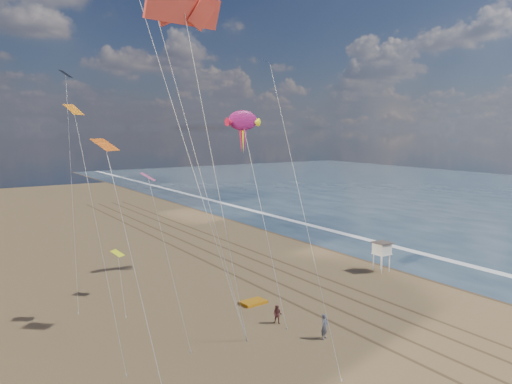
% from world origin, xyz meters
% --- Properties ---
extents(wet_sand, '(260.00, 260.00, 0.00)m').
position_xyz_m(wet_sand, '(19.00, 40.00, 0.00)').
color(wet_sand, '#42301E').
rests_on(wet_sand, ground).
extents(foam, '(260.00, 260.00, 0.00)m').
position_xyz_m(foam, '(23.20, 40.00, 0.00)').
color(foam, white).
rests_on(foam, ground).
extents(tracks, '(7.68, 120.00, 0.01)m').
position_xyz_m(tracks, '(2.55, 30.00, 0.01)').
color(tracks, brown).
rests_on(tracks, ground).
extents(lifeguard_stand, '(1.80, 1.80, 3.26)m').
position_xyz_m(lifeguard_stand, '(13.06, 23.30, 2.51)').
color(lifeguard_stand, silver).
rests_on(lifeguard_stand, ground).
extents(grounded_kite, '(2.35, 1.59, 0.26)m').
position_xyz_m(grounded_kite, '(-4.20, 22.45, 0.13)').
color(grounded_kite, orange).
rests_on(grounded_kite, ground).
extents(show_kite, '(4.92, 8.35, 22.84)m').
position_xyz_m(show_kite, '(0.66, 31.96, 16.33)').
color(show_kite, '#9F1869').
rests_on(show_kite, ground).
extents(kite_flyer_a, '(0.81, 0.68, 1.90)m').
position_xyz_m(kite_flyer_a, '(-3.82, 13.29, 0.95)').
color(kite_flyer_a, slate).
rests_on(kite_flyer_a, ground).
extents(kite_flyer_b, '(0.92, 0.95, 1.54)m').
position_xyz_m(kite_flyer_b, '(-5.07, 17.55, 0.77)').
color(kite_flyer_b, brown).
rests_on(kite_flyer_b, ground).
extents(small_kites, '(14.94, 21.75, 17.14)m').
position_xyz_m(small_kites, '(-13.93, 23.53, 15.53)').
color(small_kites, black).
rests_on(small_kites, ground).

